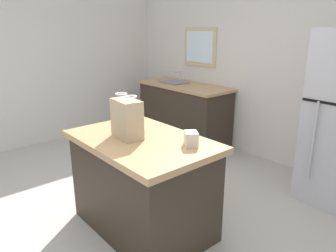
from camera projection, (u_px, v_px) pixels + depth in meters
The scene contains 8 objects.
ground at pixel (122, 228), 3.00m from camera, with size 6.81×6.81×0.00m, color #ADA89E.
back_wall at pixel (279, 69), 4.19m from camera, with size 5.67×0.13×2.52m.
left_wall at pixel (12, 65), 4.68m from camera, with size 0.10×5.00×2.52m.
kitchen_island at pixel (143, 184), 2.90m from camera, with size 1.31×0.86×0.88m.
sink_counter at pixel (184, 112), 5.20m from camera, with size 1.59×0.65×1.11m.
shopping_bag at pixel (127, 119), 2.73m from camera, with size 0.31×0.20×0.38m.
small_box at pixel (191, 139), 2.58m from camera, with size 0.13×0.10×0.12m, color beige.
bottle at pixel (122, 118), 3.07m from camera, with size 0.06×0.06×0.20m.
Camera 1 is at (2.24, -1.35, 1.81)m, focal length 34.28 mm.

